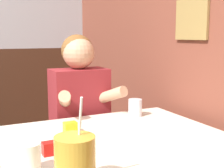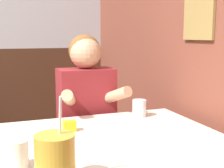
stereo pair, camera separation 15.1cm
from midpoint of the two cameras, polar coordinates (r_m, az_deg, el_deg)
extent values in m
cube|color=brown|center=(2.33, 9.75, 11.76)|extent=(0.06, 4.35, 2.70)
cube|color=olive|center=(1.82, 17.91, 11.29)|extent=(0.02, 0.26, 0.23)
cube|color=beige|center=(1.39, 3.82, -10.92)|extent=(1.01, 0.90, 0.04)
cube|color=maroon|center=(1.96, -2.52, -5.20)|extent=(0.34, 0.20, 0.55)
sphere|color=brown|center=(1.92, -2.82, 6.16)|extent=(0.20, 0.20, 0.20)
sphere|color=tan|center=(1.90, -2.60, 5.69)|extent=(0.19, 0.19, 0.19)
cylinder|color=tan|center=(1.76, -5.38, -2.78)|extent=(0.14, 0.27, 0.15)
cylinder|color=tan|center=(1.85, 2.80, -2.20)|extent=(0.14, 0.27, 0.15)
cylinder|color=gold|center=(0.97, -5.87, -13.83)|extent=(0.12, 0.12, 0.16)
cylinder|color=white|center=(0.93, -4.89, -6.29)|extent=(0.01, 0.04, 0.14)
cylinder|color=silver|center=(1.77, 7.47, -4.45)|extent=(0.08, 0.08, 0.10)
cylinder|color=silver|center=(1.12, -13.27, -12.44)|extent=(0.08, 0.08, 0.10)
cube|color=#B7140F|center=(1.26, -9.17, -11.17)|extent=(0.06, 0.04, 0.05)
cube|color=yellow|center=(1.50, -4.95, -7.72)|extent=(0.06, 0.04, 0.05)
camera|label=1|loc=(0.08, -87.14, 0.45)|focal=50.00mm
camera|label=2|loc=(0.08, 92.86, -0.45)|focal=50.00mm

